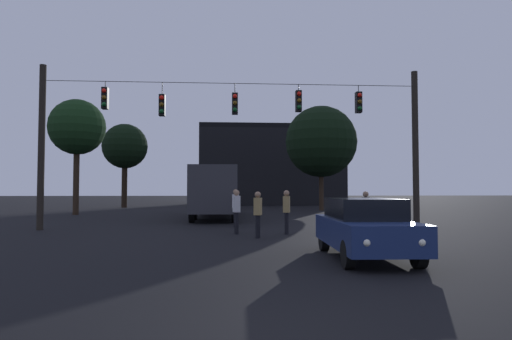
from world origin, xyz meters
TOP-DOWN VIEW (x-y plane):
  - ground_plane at (0.00, 24.50)m, footprint 168.00×168.00m
  - overhead_signal_span at (-0.01, 14.36)m, footprint 16.91×0.44m
  - city_bus at (-1.03, 22.32)m, footprint 2.57×11.00m
  - car_near_right at (3.23, 5.98)m, footprint 1.94×4.39m
  - car_far_left at (-1.03, 33.98)m, footprint 2.18×4.45m
  - pedestrian_crossing_left at (0.82, 10.71)m, footprint 0.33×0.41m
  - pedestrian_crossing_center at (5.11, 11.73)m, footprint 0.28×0.39m
  - pedestrian_crossing_right at (2.04, 12.01)m, footprint 0.32×0.41m
  - pedestrian_near_bus at (0.11, 15.46)m, footprint 0.32×0.41m
  - pedestrian_trailing at (0.08, 12.19)m, footprint 0.30×0.40m
  - corner_building at (4.62, 44.98)m, footprint 15.74×8.77m
  - tree_left_silhouette at (-10.00, 37.03)m, footprint 4.24×4.24m
  - tree_behind_building at (-10.64, 25.69)m, footprint 3.82×3.82m
  - tree_right_far at (7.44, 30.49)m, footprint 5.89×5.89m

SIDE VIEW (x-z plane):
  - ground_plane at x=0.00m, z-range 0.00..0.00m
  - car_near_right at x=3.23m, z-range 0.04..1.56m
  - car_far_left at x=-1.03m, z-range 0.04..1.56m
  - pedestrian_crossing_left at x=0.82m, z-range 0.11..1.78m
  - pedestrian_crossing_center at x=5.11m, z-range 0.11..1.78m
  - pedestrian_crossing_right at x=2.04m, z-range 0.12..1.83m
  - pedestrian_trailing at x=0.08m, z-range 0.12..1.85m
  - pedestrian_near_bus at x=0.11m, z-range 0.12..1.87m
  - city_bus at x=-1.03m, z-range 0.37..3.37m
  - overhead_signal_span at x=-0.01m, z-range 0.66..7.84m
  - corner_building at x=4.62m, z-range 0.00..8.76m
  - tree_right_far at x=7.44m, z-range 1.36..9.98m
  - tree_left_silhouette at x=-10.00m, z-range 1.80..9.74m
  - tree_behind_building at x=-10.64m, z-range 2.02..9.96m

